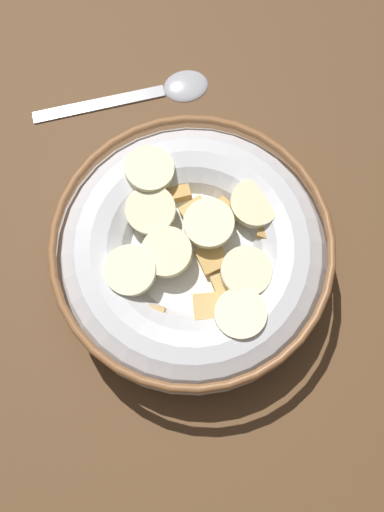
{
  "coord_description": "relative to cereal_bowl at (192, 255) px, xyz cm",
  "views": [
    {
      "loc": [
        -11.72,
        2.94,
        47.93
      ],
      "look_at": [
        0.0,
        0.0,
        3.0
      ],
      "focal_mm": 44.74,
      "sensor_mm": 36.0,
      "label": 1
    }
  ],
  "objects": [
    {
      "name": "ground_plane",
      "position": [
        -0.0,
        0.02,
        -4.23
      ],
      "size": [
        104.62,
        104.62,
        2.0
      ],
      "primitive_type": "cube",
      "color": "brown"
    },
    {
      "name": "cereal_bowl",
      "position": [
        0.0,
        0.0,
        0.0
      ],
      "size": [
        19.98,
        19.98,
        6.44
      ],
      "color": "silver",
      "rests_on": "ground_plane"
    },
    {
      "name": "spoon",
      "position": [
        15.25,
        -1.0,
        -2.9
      ],
      "size": [
        3.04,
        14.88,
        0.8
      ],
      "color": "#A5A5AD",
      "rests_on": "ground_plane"
    }
  ]
}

